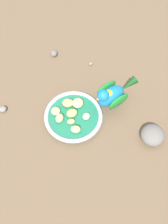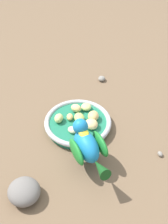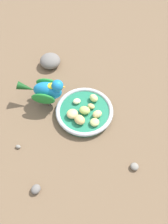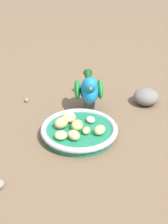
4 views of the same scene
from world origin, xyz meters
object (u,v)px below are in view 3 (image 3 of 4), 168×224
at_px(apple_piece_6, 95,122).
at_px(parrot, 47,90).
at_px(apple_piece_3, 85,110).
at_px(apple_piece_4, 80,120).
at_px(pebble_1, 134,167).
at_px(apple_piece_5, 94,98).
at_px(rock_large, 50,61).
at_px(apple_piece_7, 97,114).
at_px(pebble_0, 36,189).
at_px(apple_piece_0, 72,114).
at_px(feeding_bowl, 84,112).
at_px(pebble_2, 18,147).
at_px(apple_piece_2, 77,101).
at_px(apple_piece_1, 91,106).

distance_m(apple_piece_6, parrot, 0.19).
relative_size(apple_piece_3, apple_piece_4, 0.95).
bearing_deg(parrot, pebble_1, -32.70).
height_order(apple_piece_5, rock_large, rock_large).
bearing_deg(rock_large, apple_piece_7, 134.95).
bearing_deg(pebble_0, apple_piece_0, -102.41).
relative_size(apple_piece_4, parrot, 0.23).
xyz_separation_m(feeding_bowl, apple_piece_0, (0.04, 0.03, 0.02)).
height_order(feeding_bowl, apple_piece_3, apple_piece_3).
xyz_separation_m(apple_piece_0, pebble_0, (0.06, 0.26, -0.02)).
xyz_separation_m(pebble_0, pebble_1, (-0.27, -0.12, -0.00)).
bearing_deg(apple_piece_7, apple_piece_6, 83.23).
distance_m(apple_piece_4, apple_piece_5, 0.10).
bearing_deg(pebble_1, rock_large, -46.16).
bearing_deg(rock_large, feeding_bowl, 129.94).
distance_m(parrot, rock_large, 0.18).
height_order(parrot, pebble_0, parrot).
distance_m(apple_piece_0, pebble_1, 0.26).
bearing_deg(pebble_1, apple_piece_3, -41.62).
bearing_deg(apple_piece_7, pebble_1, 132.22).
xyz_separation_m(apple_piece_3, pebble_2, (0.19, 0.16, -0.03)).
bearing_deg(apple_piece_4, apple_piece_6, -178.56).
bearing_deg(apple_piece_3, apple_piece_7, 168.51).
bearing_deg(apple_piece_0, pebble_2, 41.91).
bearing_deg(apple_piece_0, apple_piece_3, -148.81).
bearing_deg(feeding_bowl, apple_piece_7, 164.19).
height_order(apple_piece_0, apple_piece_2, apple_piece_0).
bearing_deg(parrot, apple_piece_0, -30.91).
distance_m(apple_piece_0, apple_piece_4, 0.03).
distance_m(parrot, pebble_2, 0.21).
relative_size(apple_piece_5, apple_piece_7, 0.99).
xyz_separation_m(apple_piece_1, apple_piece_6, (-0.02, 0.06, 0.00)).
height_order(apple_piece_1, apple_piece_3, apple_piece_3).
relative_size(apple_piece_1, apple_piece_5, 0.81).
distance_m(apple_piece_0, apple_piece_3, 0.04).
bearing_deg(pebble_1, apple_piece_2, -42.13).
bearing_deg(pebble_1, feeding_bowl, -42.02).
distance_m(apple_piece_1, rock_large, 0.26).
bearing_deg(apple_piece_1, pebble_0, 69.57).
relative_size(apple_piece_0, pebble_0, 1.25).
bearing_deg(apple_piece_2, apple_piece_5, -159.60).
bearing_deg(apple_piece_2, feeding_bowl, 137.30).
xyz_separation_m(apple_piece_5, pebble_2, (0.21, 0.21, -0.03)).
height_order(apple_piece_6, pebble_0, apple_piece_6).
distance_m(apple_piece_1, apple_piece_3, 0.03).
bearing_deg(apple_piece_4, apple_piece_3, -103.69).
relative_size(apple_piece_0, apple_piece_5, 1.19).
distance_m(feeding_bowl, apple_piece_0, 0.05).
bearing_deg(apple_piece_6, pebble_1, 139.52).
distance_m(apple_piece_0, apple_piece_7, 0.08).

